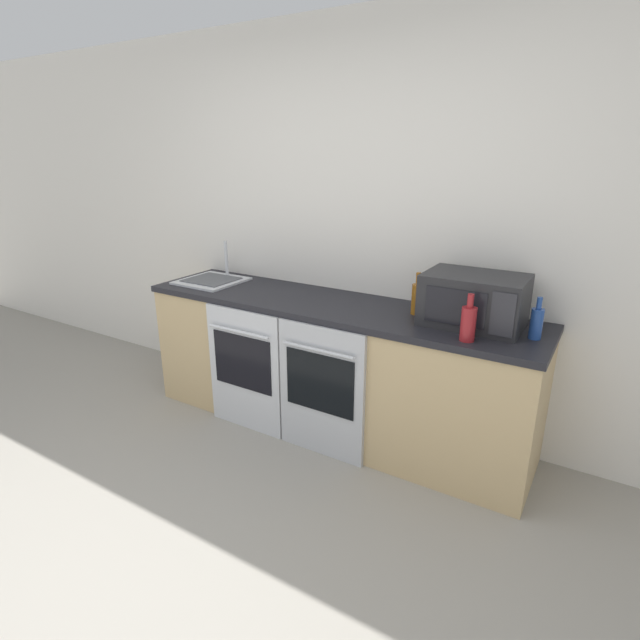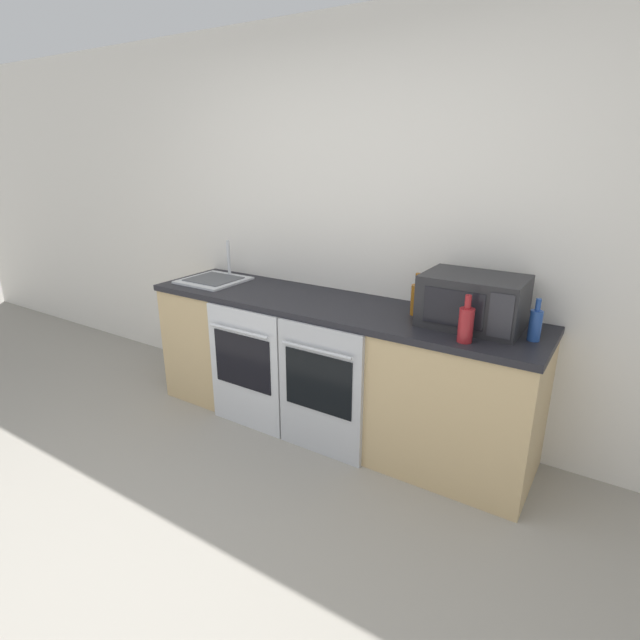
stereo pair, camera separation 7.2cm
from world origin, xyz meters
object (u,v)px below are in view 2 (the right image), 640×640
(oven_left, at_px, (244,369))
(bottle_red, at_px, (466,324))
(bottle_amber, at_px, (416,299))
(sink, at_px, (214,279))
(microwave, at_px, (473,301))
(oven_right, at_px, (319,391))
(bottle_blue, at_px, (535,324))

(oven_left, relative_size, bottle_red, 3.42)
(bottle_amber, xyz_separation_m, sink, (-1.56, -0.06, -0.08))
(bottle_red, height_order, sink, sink)
(bottle_red, bearing_deg, sink, 173.60)
(oven_left, relative_size, microwave, 1.58)
(oven_right, xyz_separation_m, bottle_red, (0.80, 0.11, 0.55))
(sink, bearing_deg, bottle_blue, -0.17)
(oven_right, bearing_deg, oven_left, 180.00)
(oven_left, xyz_separation_m, bottle_red, (1.39, 0.11, 0.55))
(bottle_blue, distance_m, sink, 2.23)
(oven_right, height_order, bottle_red, bottle_red)
(microwave, bearing_deg, bottle_amber, 176.79)
(oven_left, distance_m, sink, 0.79)
(bottle_red, relative_size, sink, 0.58)
(microwave, relative_size, bottle_blue, 2.42)
(oven_right, bearing_deg, bottle_amber, 42.41)
(oven_right, xyz_separation_m, bottle_blue, (1.09, 0.32, 0.54))
(bottle_red, xyz_separation_m, bottle_blue, (0.29, 0.21, -0.01))
(oven_right, xyz_separation_m, microwave, (0.76, 0.37, 0.60))
(bottle_red, bearing_deg, oven_left, -175.54)
(microwave, distance_m, sink, 1.90)
(bottle_red, relative_size, bottle_amber, 0.98)
(bottle_red, bearing_deg, oven_right, -172.28)
(microwave, distance_m, bottle_amber, 0.34)
(bottle_amber, bearing_deg, bottle_blue, -5.85)
(bottle_blue, xyz_separation_m, sink, (-2.23, 0.01, -0.07))
(sink, bearing_deg, oven_right, -16.04)
(bottle_red, xyz_separation_m, sink, (-1.94, 0.22, -0.08))
(oven_left, relative_size, bottle_amber, 3.36)
(microwave, xyz_separation_m, bottle_amber, (-0.33, 0.02, -0.04))
(microwave, xyz_separation_m, bottle_blue, (0.34, -0.05, -0.06))
(bottle_blue, bearing_deg, oven_left, -169.25)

